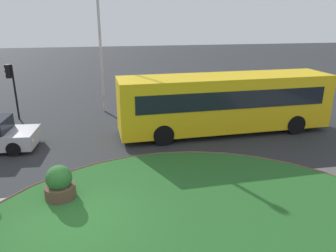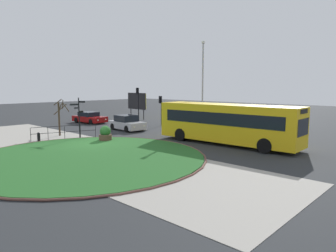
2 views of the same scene
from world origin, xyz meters
name	(u,v)px [view 1 (image 1 of 2)]	position (x,y,z in m)	size (l,w,h in m)	color
ground	(73,221)	(0.00, 0.00, 0.00)	(120.00, 120.00, 0.00)	#282B2D
bus_yellow	(225,102)	(7.25, 6.78, 1.62)	(11.05, 2.78, 3.00)	yellow
traffic_light_near	(11,79)	(-4.11, 11.34, 2.39)	(0.49, 0.30, 3.24)	black
lamppost_tall	(100,37)	(1.08, 11.99, 4.63)	(0.32, 0.32, 8.66)	#B7B7BC
planter_near_signpost	(60,185)	(-0.48, 1.35, 0.56)	(1.01, 1.01, 1.24)	brown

